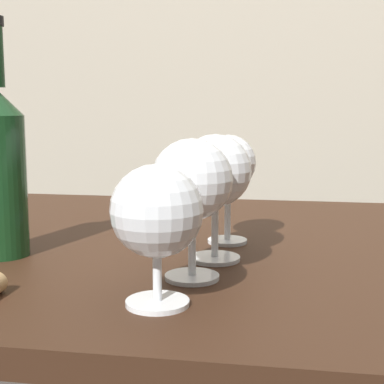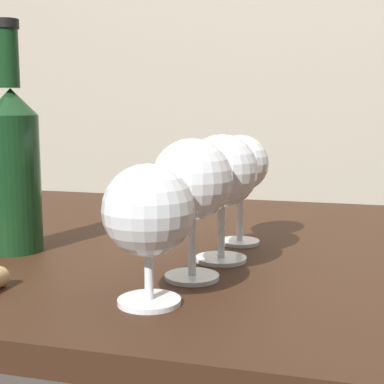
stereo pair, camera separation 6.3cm
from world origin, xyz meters
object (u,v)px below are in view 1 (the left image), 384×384
object	(u,v)px
wine_glass_merlot	(157,214)
wine_glass_amber	(192,183)
wine_glass_white	(215,173)
wine_glass_empty	(228,166)

from	to	relation	value
wine_glass_merlot	wine_glass_amber	xyz separation A→B (m)	(0.02, 0.09, 0.02)
wine_glass_white	wine_glass_merlot	bearing A→B (deg)	-101.29
wine_glass_white	wine_glass_empty	world-z (taller)	wine_glass_white
wine_glass_merlot	wine_glass_white	xyz separation A→B (m)	(0.03, 0.17, 0.02)
wine_glass_white	wine_glass_empty	size ratio (longest dim) A/B	1.04
wine_glass_merlot	wine_glass_empty	size ratio (longest dim) A/B	0.90
wine_glass_merlot	wine_glass_amber	size ratio (longest dim) A/B	0.88
wine_glass_amber	wine_glass_white	world-z (taller)	same
wine_glass_merlot	wine_glass_empty	world-z (taller)	wine_glass_empty
wine_glass_white	wine_glass_empty	bearing A→B (deg)	86.46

